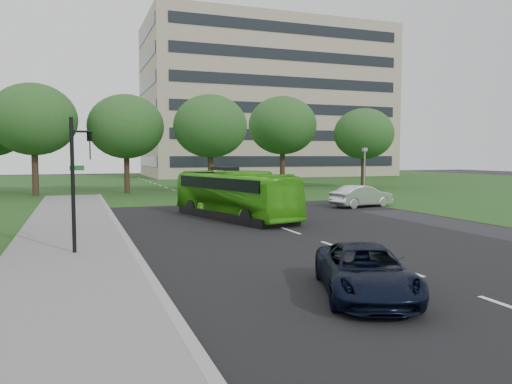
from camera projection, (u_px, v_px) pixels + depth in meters
ground at (311, 238)px, 20.19m from camera, size 160.00×160.00×0.00m
street_surfaces at (185, 196)px, 41.39m from camera, size 120.00×120.00×0.15m
office_building at (266, 102)px, 84.84m from camera, size 40.10×20.10×25.00m
tree_park_a at (34, 120)px, 41.24m from camera, size 7.02×7.02×9.33m
tree_park_b at (126, 127)px, 44.11m from camera, size 6.68×6.68×8.76m
tree_park_c at (210, 126)px, 44.44m from camera, size 6.61×6.61×8.78m
tree_park_d at (283, 126)px, 53.62m from camera, size 7.35×7.35×9.72m
tree_park_e at (364, 134)px, 51.64m from camera, size 6.19×6.19×8.25m
bus at (234, 195)px, 26.32m from camera, size 4.53×9.38×2.55m
sedan at (362, 196)px, 32.43m from camera, size 4.54×2.36×1.43m
suv at (365, 271)px, 11.79m from camera, size 3.37×4.72×1.19m
traffic_light at (77, 175)px, 16.32m from camera, size 0.75×0.23×4.58m
camera_pole at (365, 166)px, 38.89m from camera, size 0.35×0.31×3.96m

